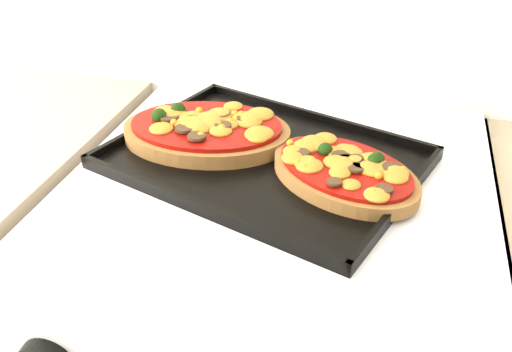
% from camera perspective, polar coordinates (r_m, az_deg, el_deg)
% --- Properties ---
extents(baking_tray, '(0.50, 0.43, 0.02)m').
position_cam_1_polar(baking_tray, '(0.83, 0.89, 1.89)').
color(baking_tray, black).
rests_on(baking_tray, stove).
extents(pizza_left, '(0.27, 0.20, 0.04)m').
position_cam_1_polar(pizza_left, '(0.87, -4.98, 4.68)').
color(pizza_left, brown).
rests_on(pizza_left, baking_tray).
extents(pizza_right, '(0.27, 0.24, 0.03)m').
position_cam_1_polar(pizza_right, '(0.78, 8.85, 0.53)').
color(pizza_right, brown).
rests_on(pizza_right, baking_tray).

